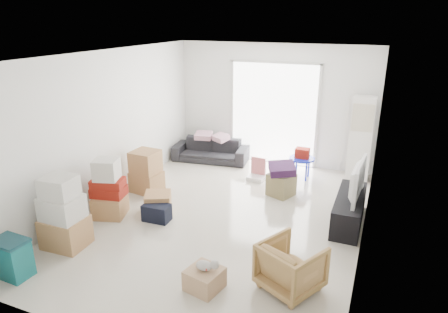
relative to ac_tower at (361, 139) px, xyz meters
The scene contains 21 objects.
room_shell 3.32m from the ac_tower, 126.35° to the right, with size 4.98×6.48×3.18m.
sliding_door 2.01m from the ac_tower, behind, with size 2.10×0.04×2.33m.
ac_tower is the anchor object (origin of this frame).
tv_console 2.13m from the ac_tower, 88.59° to the right, with size 0.43×1.43×0.48m, color black.
television 2.06m from the ac_tower, 88.59° to the right, with size 1.03×0.60×0.14m, color black.
sofa 3.34m from the ac_tower, behind, with size 1.75×0.51×0.68m, color #25252A.
pillow_left 3.48m from the ac_tower, behind, with size 0.35×0.28×0.11m, color #BB8898.
pillow_right 3.04m from the ac_tower, behind, with size 0.35×0.28×0.12m, color #BB8898.
armchair 4.11m from the ac_tower, 96.17° to the right, with size 0.67×0.63×0.69m, color tan.
storage_bins 6.50m from the ac_tower, 126.52° to the right, with size 0.47×0.34×0.54m.
box_stack_a 5.76m from the ac_tower, 130.71° to the right, with size 0.62×0.53×1.10m.
box_stack_b 5.03m from the ac_tower, 138.48° to the right, with size 0.63×0.63×1.02m.
box_stack_c 4.36m from the ac_tower, 149.05° to the right, with size 0.61×0.53×0.83m.
loose_box 4.28m from the ac_tower, 136.17° to the right, with size 0.43×0.43×0.36m, color tan.
duffel_bag 4.38m from the ac_tower, 132.55° to the right, with size 0.45×0.27×0.29m, color black.
ottoman 1.99m from the ac_tower, 132.15° to the right, with size 0.43×0.43×0.43m, color olive.
blanket 1.92m from the ac_tower, 132.15° to the right, with size 0.47×0.47×0.14m, color #391A41.
kids_table 1.23m from the ac_tower, 159.64° to the right, with size 0.53×0.53×0.66m.
toy_walker 2.23m from the ac_tower, 156.79° to the right, with size 0.36×0.32×0.46m.
wood_crate 4.75m from the ac_tower, 107.70° to the right, with size 0.41×0.41×0.27m, color tan.
plush_bunny 4.71m from the ac_tower, 107.35° to the right, with size 0.30×0.16×0.15m.
Camera 1 is at (2.35, -5.60, 3.24)m, focal length 32.00 mm.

